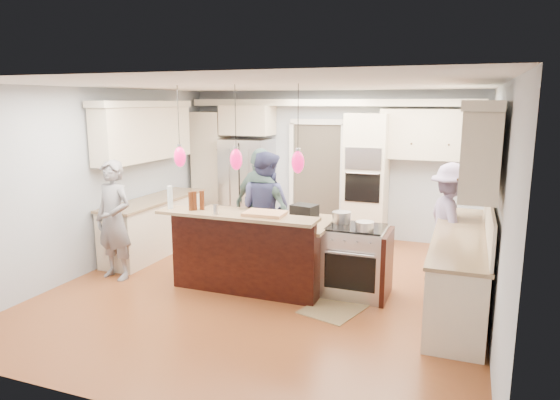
% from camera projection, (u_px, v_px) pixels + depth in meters
% --- Properties ---
extents(ground_plane, '(6.00, 6.00, 0.00)m').
position_uv_depth(ground_plane, '(271.00, 287.00, 6.85)').
color(ground_plane, '#974F29').
rests_on(ground_plane, ground).
extents(room_shell, '(5.54, 6.04, 2.72)m').
position_uv_depth(room_shell, '(270.00, 155.00, 6.50)').
color(room_shell, '#B2BCC6').
rests_on(room_shell, ground).
extents(refrigerator, '(0.90, 0.70, 1.80)m').
position_uv_depth(refrigerator, '(247.00, 186.00, 9.64)').
color(refrigerator, '#B7B7BC').
rests_on(refrigerator, ground).
extents(oven_column, '(0.72, 0.69, 2.30)m').
position_uv_depth(oven_column, '(366.00, 179.00, 8.81)').
color(oven_column, beige).
rests_on(oven_column, ground).
extents(back_upper_cabinets, '(5.30, 0.61, 2.54)m').
position_uv_depth(back_upper_cabinets, '(288.00, 147.00, 9.32)').
color(back_upper_cabinets, beige).
rests_on(back_upper_cabinets, ground).
extents(right_counter_run, '(0.64, 3.10, 2.51)m').
position_uv_depth(right_counter_run, '(466.00, 222.00, 6.07)').
color(right_counter_run, beige).
rests_on(right_counter_run, ground).
extents(left_cabinets, '(0.64, 2.30, 2.51)m').
position_uv_depth(left_cabinets, '(151.00, 190.00, 8.23)').
color(left_cabinets, beige).
rests_on(left_cabinets, ground).
extents(kitchen_island, '(2.10, 1.46, 1.12)m').
position_uv_depth(kitchen_island, '(256.00, 249.00, 6.91)').
color(kitchen_island, black).
rests_on(kitchen_island, ground).
extents(island_range, '(0.82, 0.71, 0.92)m').
position_uv_depth(island_range, '(358.00, 261.00, 6.49)').
color(island_range, '#B7B7BC').
rests_on(island_range, ground).
extents(pendant_lights, '(1.75, 0.15, 1.03)m').
position_uv_depth(pendant_lights, '(236.00, 159.00, 6.12)').
color(pendant_lights, black).
rests_on(pendant_lights, ground).
extents(person_bar_end, '(0.68, 0.50, 1.70)m').
position_uv_depth(person_bar_end, '(114.00, 220.00, 7.04)').
color(person_bar_end, slate).
rests_on(person_bar_end, ground).
extents(person_far_left, '(1.03, 0.90, 1.77)m').
position_uv_depth(person_far_left, '(266.00, 209.00, 7.60)').
color(person_far_left, navy).
rests_on(person_far_left, ground).
extents(person_far_right, '(1.15, 0.82, 1.81)m').
position_uv_depth(person_far_right, '(261.00, 207.00, 7.63)').
color(person_far_right, slate).
rests_on(person_far_right, ground).
extents(person_range_side, '(0.99, 1.24, 1.68)m').
position_uv_depth(person_range_side, '(451.00, 223.00, 6.95)').
color(person_range_side, gray).
rests_on(person_range_side, ground).
extents(floor_rug, '(0.85, 1.04, 0.01)m').
position_uv_depth(floor_rug, '(337.00, 307.00, 6.16)').
color(floor_rug, olive).
rests_on(floor_rug, ground).
extents(water_bottle, '(0.07, 0.07, 0.30)m').
position_uv_depth(water_bottle, '(170.00, 197.00, 6.51)').
color(water_bottle, silver).
rests_on(water_bottle, kitchen_island).
extents(beer_bottle_a, '(0.08, 0.08, 0.25)m').
position_uv_depth(beer_bottle_a, '(202.00, 200.00, 6.45)').
color(beer_bottle_a, '#4E220D').
rests_on(beer_bottle_a, kitchen_island).
extents(beer_bottle_b, '(0.08, 0.08, 0.24)m').
position_uv_depth(beer_bottle_b, '(191.00, 201.00, 6.40)').
color(beer_bottle_b, '#4E220D').
rests_on(beer_bottle_b, kitchen_island).
extents(beer_bottle_c, '(0.08, 0.08, 0.25)m').
position_uv_depth(beer_bottle_c, '(194.00, 201.00, 6.42)').
color(beer_bottle_c, '#4E220D').
rests_on(beer_bottle_c, kitchen_island).
extents(drink_can, '(0.08, 0.08, 0.12)m').
position_uv_depth(drink_can, '(216.00, 209.00, 6.19)').
color(drink_can, '#B7B7BC').
rests_on(drink_can, kitchen_island).
extents(cutting_board, '(0.51, 0.37, 0.04)m').
position_uv_depth(cutting_board, '(265.00, 213.00, 6.16)').
color(cutting_board, tan).
rests_on(cutting_board, kitchen_island).
extents(pot_large, '(0.25, 0.25, 0.14)m').
position_uv_depth(pot_large, '(341.00, 217.00, 6.61)').
color(pot_large, '#B7B7BC').
rests_on(pot_large, island_range).
extents(pot_small, '(0.23, 0.23, 0.11)m').
position_uv_depth(pot_small, '(365.00, 226.00, 6.19)').
color(pot_small, '#B7B7BC').
rests_on(pot_small, island_range).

